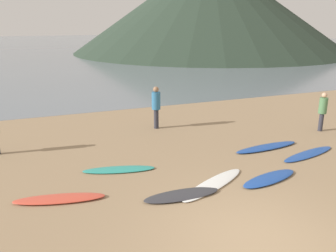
% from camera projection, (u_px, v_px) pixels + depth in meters
% --- Properties ---
extents(ground_plane, '(120.00, 120.00, 0.20)m').
position_uv_depth(ground_plane, '(126.00, 120.00, 15.94)').
color(ground_plane, '#997C5B').
rests_on(ground_plane, ground).
extents(ocean_water, '(140.00, 100.00, 0.01)m').
position_uv_depth(ocean_water, '(52.00, 46.00, 61.83)').
color(ocean_water, slate).
rests_on(ocean_water, ground).
extents(headland_hill, '(38.56, 38.56, 13.09)m').
position_uv_depth(headland_hill, '(209.00, 4.00, 49.17)').
color(headland_hill, '#28382B').
rests_on(headland_hill, ground).
extents(surfboard_0, '(2.29, 0.99, 0.10)m').
position_uv_depth(surfboard_0, '(59.00, 199.00, 8.55)').
color(surfboard_0, '#D84C38').
rests_on(surfboard_0, ground).
extents(surfboard_1, '(2.19, 1.01, 0.07)m').
position_uv_depth(surfboard_1, '(119.00, 169.00, 10.27)').
color(surfboard_1, teal).
rests_on(surfboard_1, ground).
extents(surfboard_2, '(2.03, 0.67, 0.09)m').
position_uv_depth(surfboard_2, '(182.00, 195.00, 8.75)').
color(surfboard_2, '#333338').
rests_on(surfboard_2, ground).
extents(surfboard_3, '(2.58, 1.67, 0.06)m').
position_uv_depth(surfboard_3, '(213.00, 184.00, 9.36)').
color(surfboard_3, white).
rests_on(surfboard_3, ground).
extents(surfboard_4, '(2.08, 1.01, 0.09)m').
position_uv_depth(surfboard_4, '(269.00, 178.00, 9.67)').
color(surfboard_4, '#1E479E').
rests_on(surfboard_4, ground).
extents(surfboard_5, '(2.61, 0.71, 0.09)m').
position_uv_depth(surfboard_5, '(267.00, 147.00, 12.07)').
color(surfboard_5, '#1E479E').
rests_on(surfboard_5, ground).
extents(surfboard_6, '(2.51, 1.02, 0.06)m').
position_uv_depth(surfboard_6, '(309.00, 154.00, 11.48)').
color(surfboard_6, '#1E479E').
rests_on(surfboard_6, ground).
extents(person_0, '(0.32, 0.32, 1.57)m').
position_uv_depth(person_0, '(323.00, 109.00, 13.75)').
color(person_0, '#2D2D38').
rests_on(person_0, ground).
extents(person_1, '(0.35, 0.35, 1.75)m').
position_uv_depth(person_1, '(156.00, 104.00, 14.07)').
color(person_1, '#2D2D38').
rests_on(person_1, ground).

